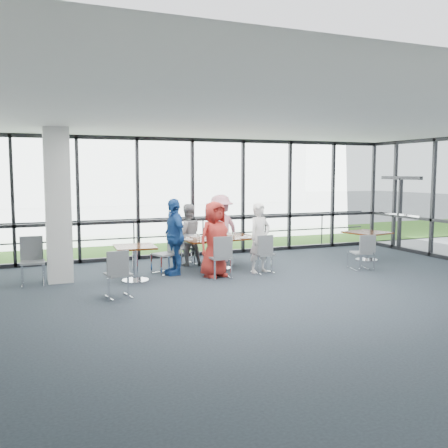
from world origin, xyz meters
name	(u,v)px	position (x,y,z in m)	size (l,w,h in m)	color
floor	(279,299)	(0.00, 0.00, -0.01)	(12.00, 10.00, 0.02)	#20272E
ceiling	(282,120)	(0.00, 0.00, 3.20)	(12.00, 10.00, 0.04)	white
curtain_wall_back	(192,198)	(0.00, 5.00, 1.60)	(12.00, 0.10, 3.20)	white
exit_door	(400,214)	(6.00, 3.75, 1.05)	(0.12, 1.60, 2.10)	black
structural_column	(58,206)	(-3.60, 3.00, 1.60)	(0.50, 0.50, 3.20)	silver
apron	(150,235)	(0.00, 10.00, -0.02)	(80.00, 70.00, 0.02)	gray
grass_strip	(164,241)	(0.00, 8.00, 0.01)	(80.00, 5.00, 0.01)	#24621A
hangar_main	(134,163)	(4.00, 32.00, 3.00)	(24.00, 10.00, 6.00)	silver
guard_rail	(186,235)	(0.00, 5.60, 0.50)	(0.06, 0.06, 12.00)	#2D2D33
main_table	(219,243)	(0.01, 3.02, 0.62)	(1.94, 1.22, 0.75)	#37190C
side_table_left	(135,252)	(-2.13, 2.43, 0.63)	(0.87, 0.87, 0.75)	#37190C
side_table_right	(367,236)	(3.98, 2.63, 0.65)	(1.13, 1.13, 0.75)	#37190C
diner_near_left	(215,239)	(-0.42, 2.21, 0.83)	(0.81, 0.53, 1.66)	#A92620
diner_near_right	(260,238)	(0.70, 2.27, 0.80)	(0.58, 0.42, 1.59)	white
diner_far_left	(188,235)	(-0.55, 3.74, 0.76)	(0.74, 0.45, 1.52)	gray
diner_far_right	(220,228)	(0.38, 3.89, 0.86)	(1.11, 0.57, 1.72)	#D18494
diner_end	(174,237)	(-1.16, 2.81, 0.85)	(1.00, 0.55, 1.71)	navy
chair_main_nl	(220,258)	(-0.37, 2.02, 0.45)	(0.44, 0.44, 0.91)	slate
chair_main_nr	(263,254)	(0.74, 2.18, 0.43)	(0.42, 0.42, 0.87)	slate
chair_main_fl	(186,248)	(-0.55, 3.85, 0.41)	(0.40, 0.40, 0.82)	slate
chair_main_fr	(220,242)	(0.40, 3.99, 0.49)	(0.48, 0.48, 0.98)	slate
chair_main_end	(165,254)	(-1.36, 2.91, 0.45)	(0.44, 0.44, 0.90)	slate
chair_spare_la	(118,274)	(-2.70, 1.16, 0.44)	(0.43, 0.43, 0.87)	slate
chair_spare_lb	(33,262)	(-4.14, 2.80, 0.48)	(0.47, 0.47, 0.96)	slate
chair_spare_r	(361,253)	(3.03, 1.64, 0.41)	(0.40, 0.40, 0.82)	slate
plate_nl	(206,240)	(-0.47, 2.62, 0.76)	(0.24, 0.24, 0.01)	white
plate_nr	(246,237)	(0.57, 2.74, 0.76)	(0.27, 0.27, 0.01)	white
plate_fl	(196,237)	(-0.47, 3.33, 0.76)	(0.25, 0.25, 0.01)	white
plate_fr	(230,234)	(0.45, 3.44, 0.76)	(0.27, 0.27, 0.01)	white
plate_end	(188,239)	(-0.80, 2.95, 0.76)	(0.25, 0.25, 0.01)	white
tumbler_a	(216,237)	(-0.20, 2.71, 0.81)	(0.06, 0.06, 0.13)	white
tumbler_b	(233,235)	(0.28, 2.82, 0.82)	(0.07, 0.07, 0.13)	white
tumbler_c	(217,233)	(0.03, 3.26, 0.83)	(0.08, 0.08, 0.15)	white
tumbler_d	(199,237)	(-0.60, 2.77, 0.82)	(0.07, 0.07, 0.13)	white
menu_a	(224,240)	(-0.05, 2.58, 0.75)	(0.29, 0.20, 0.00)	beige
menu_b	(254,236)	(0.84, 2.89, 0.75)	(0.31, 0.21, 0.00)	beige
menu_c	(217,235)	(0.10, 3.37, 0.75)	(0.31, 0.22, 0.00)	beige
condiment_caddy	(221,236)	(0.06, 3.05, 0.77)	(0.10, 0.07, 0.04)	black
ketchup_bottle	(221,234)	(0.07, 3.03, 0.84)	(0.06, 0.06, 0.18)	maroon
green_bottle	(224,233)	(0.13, 3.03, 0.85)	(0.05, 0.05, 0.20)	#266E29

